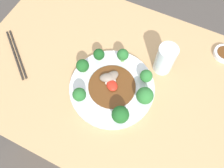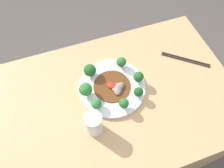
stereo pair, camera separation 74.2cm
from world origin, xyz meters
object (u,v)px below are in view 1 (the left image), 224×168
object	(u,v)px
stirfry_center	(111,83)
sauce_dish	(224,54)
broccoli_northeast	(79,95)
broccoli_northwest	(120,115)
broccoli_southeast	(99,54)
broccoli_east	(83,66)
broccoli_south	(123,55)
plate	(112,88)
broccoli_southwest	(146,76)
broccoli_west	(145,96)
chopsticks	(16,54)
drinking_glass	(165,59)

from	to	relation	value
stirfry_center	sauce_dish	world-z (taller)	stirfry_center
sauce_dish	broccoli_northeast	bearing A→B (deg)	45.09
broccoli_northwest	broccoli_northeast	world-z (taller)	broccoli_northwest
broccoli_southeast	broccoli_east	xyz separation A→B (m)	(0.03, 0.07, 0.00)
broccoli_northwest	stirfry_center	size ratio (longest dim) A/B	0.40
sauce_dish	broccoli_south	bearing A→B (deg)	31.04
plate	sauce_dish	size ratio (longest dim) A/B	3.73
broccoli_southeast	broccoli_east	world-z (taller)	broccoli_east
broccoli_southwest	broccoli_northwest	distance (m)	0.16
broccoli_southeast	broccoli_west	size ratio (longest dim) A/B	0.74
broccoli_southwest	broccoli_northeast	distance (m)	0.23
chopsticks	plate	bearing A→B (deg)	-175.45
broccoli_northwest	chopsticks	bearing A→B (deg)	-7.24
broccoli_northeast	drinking_glass	world-z (taller)	drinking_glass
broccoli_southeast	broccoli_south	bearing A→B (deg)	-158.00
broccoli_northwest	sauce_dish	xyz separation A→B (m)	(-0.25, -0.40, -0.05)
broccoli_northwest	broccoli_south	distance (m)	0.22
plate	broccoli_southwest	size ratio (longest dim) A/B	5.65
broccoli_west	stirfry_center	distance (m)	0.13
plate	chopsticks	size ratio (longest dim) A/B	1.52
plate	broccoli_west	size ratio (longest dim) A/B	4.24
broccoli_northwest	stirfry_center	distance (m)	0.13
broccoli_northwest	plate	bearing A→B (deg)	-51.18
plate	drinking_glass	bearing A→B (deg)	-129.36
plate	broccoli_west	world-z (taller)	broccoli_west
broccoli_southwest	stirfry_center	bearing A→B (deg)	32.34
broccoli_northwest	broccoli_south	size ratio (longest dim) A/B	1.10
broccoli_southeast	broccoli_east	bearing A→B (deg)	67.27
broccoli_southeast	sauce_dish	size ratio (longest dim) A/B	0.65
broccoli_southwest	broccoli_south	xyz separation A→B (m)	(0.10, -0.04, 0.01)
broccoli_northwest	broccoli_east	size ratio (longest dim) A/B	1.12
plate	drinking_glass	size ratio (longest dim) A/B	2.48
broccoli_northeast	broccoli_south	bearing A→B (deg)	-107.85
plate	broccoli_southeast	xyz separation A→B (m)	(0.09, -0.08, 0.04)
broccoli_southeast	drinking_glass	distance (m)	0.23
broccoli_northwest	broccoli_east	xyz separation A→B (m)	(0.19, -0.10, -0.00)
plate	broccoli_west	xyz separation A→B (m)	(-0.12, 0.00, 0.05)
broccoli_southeast	stirfry_center	bearing A→B (deg)	139.02
chopsticks	broccoli_northeast	bearing A→B (deg)	170.02
plate	broccoli_east	xyz separation A→B (m)	(0.12, -0.01, 0.04)
broccoli_southwest	broccoli_northwest	size ratio (longest dim) A/B	0.81
broccoli_northeast	chopsticks	world-z (taller)	broccoli_northeast
broccoli_west	chopsticks	size ratio (longest dim) A/B	0.36
plate	chopsticks	xyz separation A→B (m)	(0.39, 0.03, -0.01)
broccoli_west	broccoli_northwest	bearing A→B (deg)	63.61
broccoli_southeast	stirfry_center	distance (m)	0.11
broccoli_southeast	broccoli_northeast	bearing A→B (deg)	95.04
broccoli_northwest	chopsticks	world-z (taller)	broccoli_northwest
plate	broccoli_southeast	size ratio (longest dim) A/B	5.74
broccoli_northwest	broccoli_southeast	size ratio (longest dim) A/B	1.26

